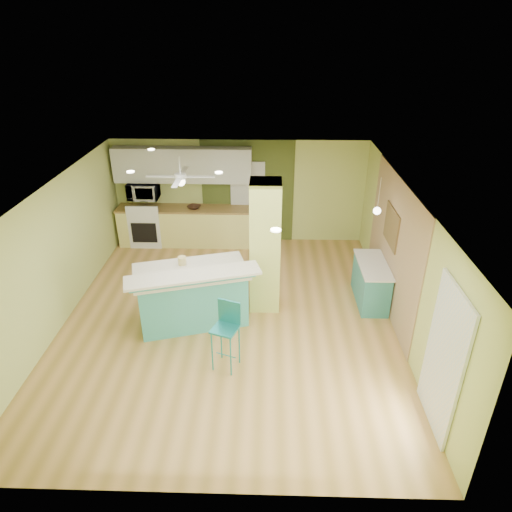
# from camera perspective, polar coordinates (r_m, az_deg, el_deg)

# --- Properties ---
(floor) EXTENTS (6.00, 7.00, 0.01)m
(floor) POSITION_cam_1_polar(r_m,az_deg,el_deg) (8.53, -3.38, -7.90)
(floor) COLOR #A77E3A
(floor) RESTS_ON ground
(ceiling) EXTENTS (6.00, 7.00, 0.01)m
(ceiling) POSITION_cam_1_polar(r_m,az_deg,el_deg) (7.38, -3.92, 8.24)
(ceiling) COLOR white
(ceiling) RESTS_ON wall_back
(wall_back) EXTENTS (6.00, 0.01, 2.50)m
(wall_back) POSITION_cam_1_polar(r_m,az_deg,el_deg) (11.09, -2.07, 8.04)
(wall_back) COLOR #BECA6C
(wall_back) RESTS_ON floor
(wall_front) EXTENTS (6.00, 0.01, 2.50)m
(wall_front) POSITION_cam_1_polar(r_m,az_deg,el_deg) (5.07, -7.21, -19.20)
(wall_front) COLOR #BECA6C
(wall_front) RESTS_ON floor
(wall_left) EXTENTS (0.01, 7.00, 2.50)m
(wall_left) POSITION_cam_1_polar(r_m,az_deg,el_deg) (8.68, -23.81, -0.12)
(wall_left) COLOR #BECA6C
(wall_left) RESTS_ON floor
(wall_right) EXTENTS (0.01, 7.00, 2.50)m
(wall_right) POSITION_cam_1_polar(r_m,az_deg,el_deg) (8.18, 17.85, -0.69)
(wall_right) COLOR #BECA6C
(wall_right) RESTS_ON floor
(wood_panel) EXTENTS (0.02, 3.40, 2.50)m
(wood_panel) POSITION_cam_1_polar(r_m,az_deg,el_deg) (8.69, 16.77, 1.17)
(wood_panel) COLOR #987757
(wood_panel) RESTS_ON floor
(olive_accent) EXTENTS (2.20, 0.02, 2.50)m
(olive_accent) POSITION_cam_1_polar(r_m,az_deg,el_deg) (11.06, -1.03, 8.01)
(olive_accent) COLOR #455220
(olive_accent) RESTS_ON floor
(interior_door) EXTENTS (0.82, 0.05, 2.00)m
(interior_door) POSITION_cam_1_polar(r_m,az_deg,el_deg) (11.12, -1.03, 6.74)
(interior_door) COLOR silver
(interior_door) RESTS_ON floor
(french_door) EXTENTS (0.04, 1.08, 2.10)m
(french_door) POSITION_cam_1_polar(r_m,az_deg,el_deg) (6.45, 22.40, -11.91)
(french_door) COLOR white
(french_door) RESTS_ON floor
(column) EXTENTS (0.55, 0.55, 2.50)m
(column) POSITION_cam_1_polar(r_m,az_deg,el_deg) (8.29, 1.15, 1.13)
(column) COLOR #BBC85C
(column) RESTS_ON floor
(kitchen_run) EXTENTS (3.25, 0.63, 0.94)m
(kitchen_run) POSITION_cam_1_polar(r_m,az_deg,el_deg) (11.25, -8.74, 3.76)
(kitchen_run) COLOR #F0E87D
(kitchen_run) RESTS_ON floor
(stove) EXTENTS (0.76, 0.66, 1.08)m
(stove) POSITION_cam_1_polar(r_m,az_deg,el_deg) (11.45, -13.44, 3.68)
(stove) COLOR white
(stove) RESTS_ON floor
(upper_cabinets) EXTENTS (3.20, 0.34, 0.80)m
(upper_cabinets) POSITION_cam_1_polar(r_m,az_deg,el_deg) (10.86, -9.19, 11.18)
(upper_cabinets) COLOR silver
(upper_cabinets) RESTS_ON wall_back
(microwave) EXTENTS (0.70, 0.48, 0.39)m
(microwave) POSITION_cam_1_polar(r_m,az_deg,el_deg) (11.14, -13.92, 7.89)
(microwave) COLOR white
(microwave) RESTS_ON wall_back
(ceiling_fan) EXTENTS (1.41, 1.41, 0.61)m
(ceiling_fan) POSITION_cam_1_polar(r_m,az_deg,el_deg) (9.55, -9.42, 9.71)
(ceiling_fan) COLOR white
(ceiling_fan) RESTS_ON ceiling
(pendant_lamp) EXTENTS (0.14, 0.14, 0.69)m
(pendant_lamp) POSITION_cam_1_polar(r_m,az_deg,el_deg) (8.49, 14.90, 5.51)
(pendant_lamp) COLOR silver
(pendant_lamp) RESTS_ON ceiling
(wall_decor) EXTENTS (0.03, 0.90, 0.70)m
(wall_decor) POSITION_cam_1_polar(r_m,az_deg,el_deg) (8.73, 16.59, 3.52)
(wall_decor) COLOR brown
(wall_decor) RESTS_ON wood_panel
(peninsula) EXTENTS (2.35, 1.73, 1.20)m
(peninsula) POSITION_cam_1_polar(r_m,az_deg,el_deg) (8.27, -7.97, -4.78)
(peninsula) COLOR teal
(peninsula) RESTS_ON floor
(bar_stool) EXTENTS (0.49, 0.49, 1.14)m
(bar_stool) POSITION_cam_1_polar(r_m,az_deg,el_deg) (7.09, -3.64, -8.54)
(bar_stool) COLOR teal
(bar_stool) RESTS_ON floor
(side_counter) EXTENTS (0.54, 1.28, 0.82)m
(side_counter) POSITION_cam_1_polar(r_m,az_deg,el_deg) (9.09, 14.16, -3.23)
(side_counter) COLOR teal
(side_counter) RESTS_ON floor
(fruit_bowl) EXTENTS (0.40, 0.40, 0.08)m
(fruit_bowl) POSITION_cam_1_polar(r_m,az_deg,el_deg) (10.97, -7.75, 6.08)
(fruit_bowl) COLOR #392117
(fruit_bowl) RESTS_ON kitchen_run
(canister) EXTENTS (0.15, 0.15, 0.15)m
(canister) POSITION_cam_1_polar(r_m,az_deg,el_deg) (8.22, -9.22, -0.58)
(canister) COLOR gold
(canister) RESTS_ON peninsula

